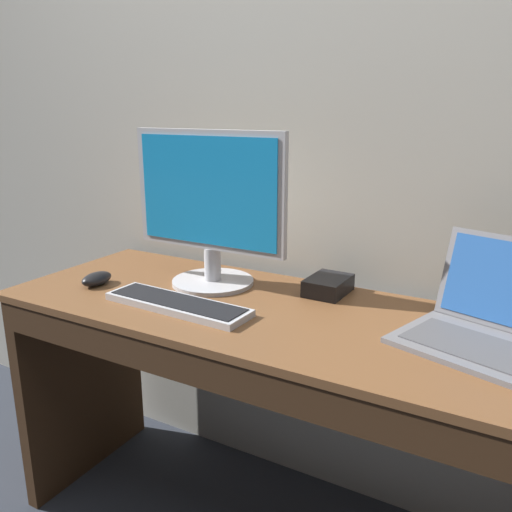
{
  "coord_description": "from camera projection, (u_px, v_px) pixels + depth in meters",
  "views": [
    {
      "loc": [
        0.52,
        -1.16,
        1.26
      ],
      "look_at": [
        -0.14,
        0.0,
        0.88
      ],
      "focal_mm": 37.32,
      "sensor_mm": 36.0,
      "label": 1
    }
  ],
  "objects": [
    {
      "name": "desk",
      "position": [
        298.0,
        399.0,
        1.41
      ],
      "size": [
        1.7,
        0.56,
        0.74
      ],
      "color": "brown",
      "rests_on": "ground"
    },
    {
      "name": "wired_keyboard",
      "position": [
        177.0,
        304.0,
        1.41
      ],
      "size": [
        0.42,
        0.13,
        0.02
      ],
      "color": "#BCBCC1",
      "rests_on": "desk"
    },
    {
      "name": "computer_mouse",
      "position": [
        97.0,
        279.0,
        1.59
      ],
      "size": [
        0.06,
        0.1,
        0.04
      ],
      "primitive_type": "ellipsoid",
      "rotation": [
        0.0,
        0.0,
        -0.01
      ],
      "color": "black",
      "rests_on": "desk"
    },
    {
      "name": "external_monitor",
      "position": [
        209.0,
        209.0,
        1.54
      ],
      "size": [
        0.49,
        0.25,
        0.45
      ],
      "color": "#B7B7BC",
      "rests_on": "desk"
    },
    {
      "name": "laptop_space_gray",
      "position": [
        484.0,
        320.0,
        1.2
      ],
      "size": [
        0.38,
        0.38,
        0.23
      ],
      "color": "slate",
      "rests_on": "desk"
    },
    {
      "name": "external_drive_box",
      "position": [
        328.0,
        285.0,
        1.52
      ],
      "size": [
        0.11,
        0.15,
        0.05
      ],
      "primitive_type": "cube",
      "rotation": [
        0.0,
        0.0,
        -0.03
      ],
      "color": "black",
      "rests_on": "desk"
    }
  ]
}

